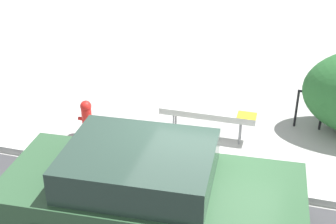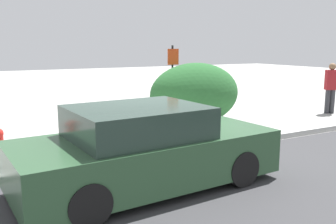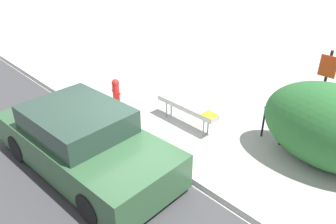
{
  "view_description": "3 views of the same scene",
  "coord_description": "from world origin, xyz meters",
  "px_view_note": "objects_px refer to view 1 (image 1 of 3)",
  "views": [
    {
      "loc": [
        1.11,
        -6.4,
        4.76
      ],
      "look_at": [
        -1.01,
        1.11,
        0.67
      ],
      "focal_mm": 50.0,
      "sensor_mm": 36.0,
      "label": 1
    },
    {
      "loc": [
        -3.11,
        -6.65,
        2.31
      ],
      "look_at": [
        1.33,
        1.44,
        0.65
      ],
      "focal_mm": 40.0,
      "sensor_mm": 36.0,
      "label": 2
    },
    {
      "loc": [
        4.71,
        -3.95,
        4.35
      ],
      "look_at": [
        -0.22,
        0.75,
        0.71
      ],
      "focal_mm": 35.0,
      "sensor_mm": 36.0,
      "label": 3
    }
  ],
  "objects_px": {
    "bike_rack": "(310,106)",
    "parked_car_near": "(149,194)",
    "bench": "(208,114)",
    "fire_hydrant": "(87,117)"
  },
  "relations": [
    {
      "from": "bike_rack",
      "to": "parked_car_near",
      "type": "xyz_separation_m",
      "value": [
        -2.18,
        -3.76,
        0.13
      ]
    },
    {
      "from": "bike_rack",
      "to": "parked_car_near",
      "type": "distance_m",
      "value": 4.35
    },
    {
      "from": "bench",
      "to": "bike_rack",
      "type": "height_order",
      "value": "bike_rack"
    },
    {
      "from": "parked_car_near",
      "to": "fire_hydrant",
      "type": "bearing_deg",
      "value": 128.32
    },
    {
      "from": "bench",
      "to": "fire_hydrant",
      "type": "distance_m",
      "value": 2.37
    },
    {
      "from": "bench",
      "to": "parked_car_near",
      "type": "xyz_separation_m",
      "value": [
        -0.28,
        -2.82,
        0.1
      ]
    },
    {
      "from": "bench",
      "to": "fire_hydrant",
      "type": "bearing_deg",
      "value": -166.18
    },
    {
      "from": "fire_hydrant",
      "to": "bike_rack",
      "type": "bearing_deg",
      "value": 19.81
    },
    {
      "from": "bike_rack",
      "to": "fire_hydrant",
      "type": "bearing_deg",
      "value": -160.19
    },
    {
      "from": "bike_rack",
      "to": "bench",
      "type": "bearing_deg",
      "value": -153.58
    }
  ]
}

